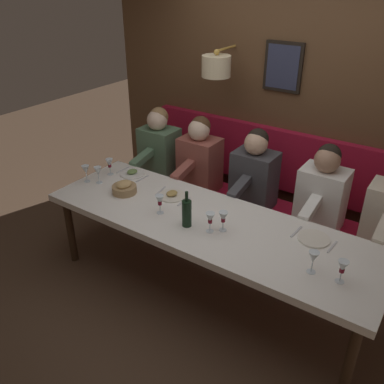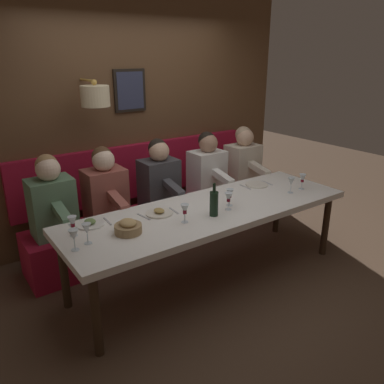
% 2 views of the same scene
% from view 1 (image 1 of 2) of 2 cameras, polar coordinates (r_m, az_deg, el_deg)
% --- Properties ---
extents(ground_plane, '(12.00, 12.00, 0.00)m').
position_cam_1_polar(ground_plane, '(3.78, 1.91, -13.42)').
color(ground_plane, '#4C3828').
extents(dining_table, '(0.90, 2.81, 0.74)m').
position_cam_1_polar(dining_table, '(3.37, 2.09, -4.77)').
color(dining_table, white).
rests_on(dining_table, ground_plane).
extents(banquette_bench, '(0.52, 3.01, 0.45)m').
position_cam_1_polar(banquette_bench, '(4.27, 8.46, -4.43)').
color(banquette_bench, maroon).
rests_on(banquette_bench, ground_plane).
extents(back_wall_panel, '(0.59, 4.21, 2.90)m').
position_cam_1_polar(back_wall_panel, '(4.29, 13.02, 12.06)').
color(back_wall_panel, brown).
rests_on(back_wall_panel, ground_plane).
extents(diner_near, '(0.60, 0.40, 0.79)m').
position_cam_1_polar(diner_near, '(3.79, 17.57, 0.22)').
color(diner_near, white).
rests_on(diner_near, banquette_bench).
extents(diner_middle, '(0.60, 0.40, 0.79)m').
position_cam_1_polar(diner_middle, '(3.99, 8.60, 2.78)').
color(diner_middle, '#3D3D42').
rests_on(diner_middle, banquette_bench).
extents(diner_far, '(0.60, 0.40, 0.79)m').
position_cam_1_polar(diner_far, '(4.27, 1.02, 4.89)').
color(diner_far, '#934C42').
rests_on(diner_far, banquette_bench).
extents(diner_farthest, '(0.60, 0.40, 0.79)m').
position_cam_1_polar(diner_farthest, '(4.56, -4.58, 6.39)').
color(diner_farthest, '#567A5B').
rests_on(diner_farthest, banquette_bench).
extents(place_setting_0, '(0.24, 0.32, 0.05)m').
position_cam_1_polar(place_setting_0, '(3.67, -2.79, -0.43)').
color(place_setting_0, silver).
rests_on(place_setting_0, dining_table).
extents(place_setting_1, '(0.24, 0.31, 0.05)m').
position_cam_1_polar(place_setting_1, '(4.10, -8.23, 2.58)').
color(place_setting_1, white).
rests_on(place_setting_1, dining_table).
extents(place_setting_2, '(0.24, 0.32, 0.01)m').
position_cam_1_polar(place_setting_2, '(3.23, 16.46, -6.20)').
color(place_setting_2, silver).
rests_on(place_setting_2, dining_table).
extents(wine_glass_0, '(0.07, 0.07, 0.16)m').
position_cam_1_polar(wine_glass_0, '(3.14, 2.52, -3.69)').
color(wine_glass_0, silver).
rests_on(wine_glass_0, dining_table).
extents(wine_glass_1, '(0.07, 0.07, 0.16)m').
position_cam_1_polar(wine_glass_1, '(2.83, 20.05, -9.75)').
color(wine_glass_1, silver).
rests_on(wine_glass_1, dining_table).
extents(wine_glass_2, '(0.07, 0.07, 0.16)m').
position_cam_1_polar(wine_glass_2, '(2.85, 16.40, -8.71)').
color(wine_glass_2, silver).
rests_on(wine_glass_2, dining_table).
extents(wine_glass_3, '(0.07, 0.07, 0.16)m').
position_cam_1_polar(wine_glass_3, '(4.00, -14.45, 2.92)').
color(wine_glass_3, silver).
rests_on(wine_glass_3, dining_table).
extents(wine_glass_4, '(0.07, 0.07, 0.16)m').
position_cam_1_polar(wine_glass_4, '(3.38, -4.47, -1.22)').
color(wine_glass_4, silver).
rests_on(wine_glass_4, dining_table).
extents(wine_glass_5, '(0.07, 0.07, 0.16)m').
position_cam_1_polar(wine_glass_5, '(3.16, 4.33, -3.53)').
color(wine_glass_5, silver).
rests_on(wine_glass_5, dining_table).
extents(wine_glass_6, '(0.07, 0.07, 0.16)m').
position_cam_1_polar(wine_glass_6, '(4.10, -11.32, 3.87)').
color(wine_glass_6, silver).
rests_on(wine_glass_6, dining_table).
extents(wine_glass_7, '(0.07, 0.07, 0.16)m').
position_cam_1_polar(wine_glass_7, '(3.95, -12.84, 2.76)').
color(wine_glass_7, silver).
rests_on(wine_glass_7, dining_table).
extents(wine_bottle, '(0.08, 0.08, 0.30)m').
position_cam_1_polar(wine_bottle, '(3.21, -0.73, -2.88)').
color(wine_bottle, black).
rests_on(wine_bottle, dining_table).
extents(bread_bowl, '(0.22, 0.22, 0.12)m').
position_cam_1_polar(bread_bowl, '(3.76, -9.33, 0.56)').
color(bread_bowl, '#9E7F56').
rests_on(bread_bowl, dining_table).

